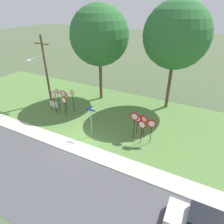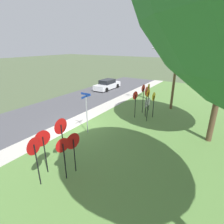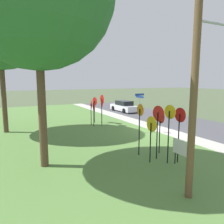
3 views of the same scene
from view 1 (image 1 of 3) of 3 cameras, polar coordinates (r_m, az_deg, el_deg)
The scene contains 20 objects.
ground_plane at distance 18.39m, azimuth -8.83°, elevation -8.64°, with size 160.00×160.00×0.00m, color #4C5B3D.
road_asphalt at distance 15.86m, azimuth -19.40°, elevation -17.74°, with size 44.00×6.40×0.01m, color #4C4C51.
sidewalk_strip at distance 17.88m, azimuth -10.34°, elevation -9.92°, with size 44.00×1.60×0.06m, color #BCB7AD.
grass_median at distance 22.59m, azimuth -0.01°, elevation -0.38°, with size 44.00×12.00×0.04m, color #567F3D.
stop_sign_near_left at distance 22.49m, azimuth -13.77°, elevation 4.36°, with size 0.78×0.12×2.72m.
stop_sign_near_right at distance 21.72m, azimuth -13.55°, elevation 2.64°, with size 0.70×0.13×2.37m.
stop_sign_far_left at distance 22.86m, azimuth -15.30°, elevation 4.67°, with size 0.66×0.12×2.83m.
stop_sign_far_center at distance 22.32m, azimuth -11.25°, elevation 4.35°, with size 0.63×0.11×2.75m.
stop_sign_far_right at distance 23.18m, azimuth -13.21°, elevation 4.25°, with size 0.75×0.09×2.27m.
stop_sign_center_tall at distance 22.62m, azimuth -16.38°, elevation 4.00°, with size 0.71×0.10×2.68m.
yield_sign_near_left at distance 17.26m, azimuth 8.55°, elevation -4.15°, with size 0.80×0.17×2.33m.
yield_sign_near_right at distance 17.62m, azimuth 6.46°, elevation -2.03°, with size 0.81×0.10×2.72m.
yield_sign_far_left at distance 18.29m, azimuth 9.17°, elevation -2.60°, with size 0.69×0.16×2.18m.
yield_sign_far_right at distance 18.48m, azimuth 7.31°, elevation -2.21°, with size 0.81×0.14×2.14m.
yield_sign_center at distance 17.38m, azimuth 11.29°, elevation -3.91°, with size 0.78×0.17×2.41m.
street_name_post at distance 18.11m, azimuth -6.07°, elevation -2.10°, with size 0.96×0.82×2.98m.
utility_pole at distance 24.72m, azimuth -18.79°, elevation 11.78°, with size 2.10×2.58×8.03m.
notice_board at distance 23.60m, azimuth -16.41°, elevation 2.06°, with size 1.10×0.05×1.25m.
oak_tree_left at distance 24.03m, azimuth -3.63°, elevation 20.98°, with size 6.74×6.74×11.10m.
oak_tree_right at distance 22.42m, azimuth 17.99°, elevation 20.14°, with size 6.81×6.81×11.52m.
Camera 1 is at (9.12, -11.39, 11.18)m, focal length 31.87 mm.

